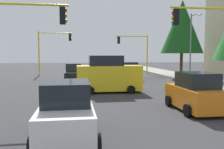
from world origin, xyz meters
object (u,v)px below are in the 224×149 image
at_px(traffic_signal_far_right, 52,45).
at_px(traffic_signal_near_right, 20,32).
at_px(street_lamp_curbside, 192,40).
at_px(car_red, 129,72).
at_px(traffic_signal_far_left, 135,47).
at_px(tree_roadside_mid, 182,27).
at_px(delivery_van_yellow, 108,75).
at_px(traffic_signal_near_left, 211,34).
at_px(car_orange, 195,93).
at_px(car_white, 67,114).
at_px(car_black, 74,75).

bearing_deg(traffic_signal_far_right, traffic_signal_near_right, 0.03).
distance_m(traffic_signal_near_right, street_lamp_curbside, 17.74).
bearing_deg(street_lamp_curbside, car_red, -117.85).
bearing_deg(traffic_signal_far_left, tree_roadside_mid, 35.82).
bearing_deg(street_lamp_curbside, delivery_van_yellow, -59.21).
height_order(traffic_signal_near_left, car_red, traffic_signal_near_left).
height_order(traffic_signal_near_right, traffic_signal_near_left, traffic_signal_near_left).
xyz_separation_m(traffic_signal_far_right, car_orange, (22.77, 9.07, -3.23)).
xyz_separation_m(traffic_signal_far_left, street_lamp_curbside, (10.39, 3.53, 0.45)).
bearing_deg(car_white, traffic_signal_far_left, 161.72).
bearing_deg(tree_roadside_mid, traffic_signal_far_left, -144.18).
xyz_separation_m(street_lamp_curbside, car_red, (-3.13, -5.93, -3.45)).
distance_m(delivery_van_yellow, car_orange, 7.66).
distance_m(tree_roadside_mid, car_red, 8.59).
distance_m(car_red, car_white, 19.96).
relative_size(traffic_signal_near_left, delivery_van_yellow, 1.22).
bearing_deg(traffic_signal_far_right, street_lamp_curbside, 55.16).
relative_size(traffic_signal_near_right, car_orange, 1.51).
distance_m(traffic_signal_near_right, car_orange, 10.00).
xyz_separation_m(delivery_van_yellow, car_white, (10.21, -2.78, -0.39)).
xyz_separation_m(street_lamp_curbside, car_orange, (12.38, -5.85, -3.45)).
xyz_separation_m(tree_roadside_mid, car_white, (20.21, -12.99, -5.19)).
distance_m(street_lamp_curbside, delivery_van_yellow, 11.38).
bearing_deg(delivery_van_yellow, street_lamp_curbside, 120.79).
distance_m(traffic_signal_far_left, car_black, 13.76).
bearing_deg(traffic_signal_far_left, car_white, -18.28).
relative_size(traffic_signal_far_right, tree_roadside_mid, 0.63).
relative_size(traffic_signal_far_right, street_lamp_curbside, 0.84).
bearing_deg(traffic_signal_far_left, car_red, -18.31).
bearing_deg(traffic_signal_far_left, car_orange, -5.82).
distance_m(car_red, car_black, 6.87).
xyz_separation_m(delivery_van_yellow, car_red, (-8.74, 3.48, -0.39)).
distance_m(street_lamp_curbside, tree_roadside_mid, 4.79).
distance_m(traffic_signal_far_left, street_lamp_curbside, 10.98).
bearing_deg(car_red, street_lamp_curbside, 62.15).
xyz_separation_m(traffic_signal_near_left, street_lamp_curbside, (-9.61, 3.48, 0.22)).
xyz_separation_m(delivery_van_yellow, car_orange, (6.77, 3.56, -0.39)).
relative_size(car_white, car_black, 0.94).
xyz_separation_m(traffic_signal_far_left, car_white, (26.21, -8.66, -3.00)).
distance_m(street_lamp_curbside, car_white, 20.27).
bearing_deg(tree_roadside_mid, car_red, -79.43).
height_order(traffic_signal_far_left, car_red, traffic_signal_far_left).
height_order(traffic_signal_near_right, delivery_van_yellow, traffic_signal_near_right).
distance_m(car_black, car_orange, 13.87).
distance_m(delivery_van_yellow, car_white, 10.59).
bearing_deg(traffic_signal_far_left, car_black, -39.44).
distance_m(delivery_van_yellow, car_red, 9.42).
relative_size(traffic_signal_near_right, street_lamp_curbside, 0.83).
bearing_deg(delivery_van_yellow, car_red, 158.27).
bearing_deg(car_red, tree_roadside_mid, 100.57).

